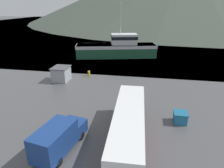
% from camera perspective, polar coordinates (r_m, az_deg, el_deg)
% --- Properties ---
extents(water_surface, '(240.00, 240.00, 0.00)m').
position_cam_1_polar(water_surface, '(153.25, 10.15, 17.01)').
color(water_surface, slate).
rests_on(water_surface, ground).
extents(tour_bus, '(3.02, 12.04, 3.16)m').
position_cam_1_polar(tour_bus, '(17.91, 4.78, -11.76)').
color(tour_bus, red).
rests_on(tour_bus, ground).
extents(delivery_van, '(3.16, 6.04, 2.57)m').
position_cam_1_polar(delivery_van, '(17.78, -14.99, -14.53)').
color(delivery_van, navy).
rests_on(delivery_van, ground).
extents(fishing_boat, '(19.27, 8.88, 12.30)m').
position_cam_1_polar(fishing_boat, '(48.10, 1.53, 10.26)').
color(fishing_boat, '#1E5138').
rests_on(fishing_boat, water_surface).
extents(storage_bin, '(1.43, 1.50, 1.20)m').
position_cam_1_polar(storage_bin, '(22.48, 18.90, -8.98)').
color(storage_bin, teal).
rests_on(storage_bin, ground).
extents(dock_kiosk, '(2.61, 3.00, 2.33)m').
position_cam_1_polar(dock_kiosk, '(33.57, -14.32, 2.84)').
color(dock_kiosk, '#93999E').
rests_on(dock_kiosk, ground).
extents(small_boat, '(5.43, 7.41, 0.97)m').
position_cam_1_polar(small_boat, '(53.65, -4.17, 9.63)').
color(small_boat, '#19234C').
rests_on(small_boat, water_surface).
extents(mooring_bollard, '(0.46, 0.46, 0.98)m').
position_cam_1_polar(mooring_bollard, '(35.15, -6.62, 3.12)').
color(mooring_bollard, '#B29919').
rests_on(mooring_bollard, ground).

